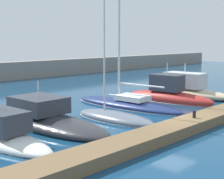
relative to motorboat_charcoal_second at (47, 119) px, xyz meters
name	(u,v)px	position (x,y,z in m)	size (l,w,h in m)	color
ground_plane	(171,124)	(5.69, -5.17, -0.41)	(120.00, 120.00, 0.00)	navy
dock_pier	(192,123)	(5.69, -6.61, -0.12)	(25.55, 1.78, 0.58)	brown
motorboat_charcoal_second	(47,119)	(0.00, 0.00, 0.00)	(3.49, 9.72, 3.05)	#2D2D33
sailboat_slate_third	(115,117)	(3.97, -1.92, -0.21)	(2.35, 6.37, 13.06)	slate
sailboat_navy_fourth	(127,101)	(7.87, 0.49, 0.03)	(2.95, 10.16, 20.08)	navy
motorboat_red_fifth	(169,95)	(12.04, -0.57, 0.17)	(2.75, 8.18, 3.62)	#B72D28
motorboat_sand_sixth	(188,89)	(15.30, -0.46, 0.34)	(2.69, 8.17, 3.27)	beige
dock_bollard	(194,114)	(5.92, -6.61, 0.39)	(0.20, 0.20, 0.44)	black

